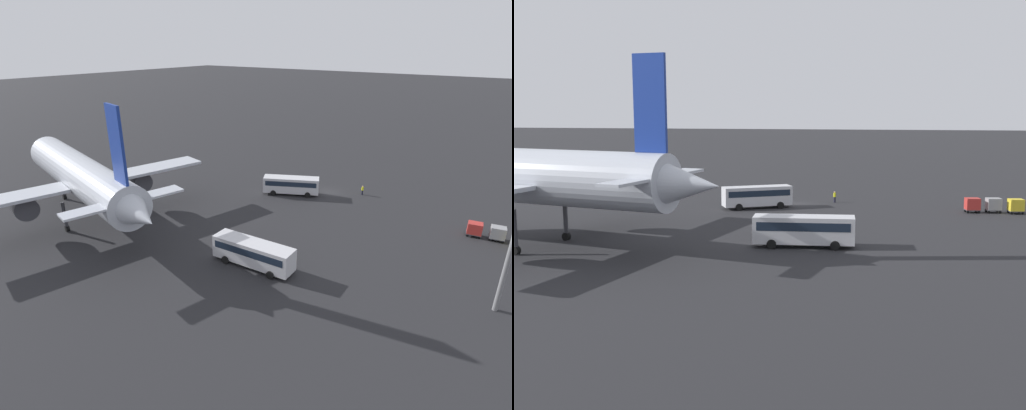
# 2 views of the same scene
# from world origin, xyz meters

# --- Properties ---
(ground_plane) EXTENTS (600.00, 600.00, 0.00)m
(ground_plane) POSITION_xyz_m (0.00, 0.00, 0.00)
(ground_plane) COLOR #232326
(airplane) EXTENTS (44.68, 37.58, 19.67)m
(airplane) POSITION_xyz_m (24.48, 33.84, 7.41)
(airplane) COLOR #B2B7C1
(airplane) RESTS_ON ground
(shuttle_bus_near) EXTENTS (10.18, 6.85, 3.20)m
(shuttle_bus_near) POSITION_xyz_m (5.23, 5.08, 1.92)
(shuttle_bus_near) COLOR silver
(shuttle_bus_near) RESTS_ON ground
(shuttle_bus_far) EXTENTS (10.81, 3.56, 3.30)m
(shuttle_bus_far) POSITION_xyz_m (-4.06, 29.68, 1.97)
(shuttle_bus_far) COLOR silver
(shuttle_bus_far) RESTS_ON ground
(worker_person) EXTENTS (0.38, 0.38, 1.74)m
(worker_person) POSITION_xyz_m (-5.64, -2.21, 0.87)
(worker_person) COLOR #1E1E2D
(worker_person) RESTS_ON ground
(cargo_cart_grey) EXTENTS (2.21, 1.94, 2.06)m
(cargo_cart_grey) POSITION_xyz_m (-28.04, 4.08, 1.19)
(cargo_cart_grey) COLOR #38383D
(cargo_cart_grey) RESTS_ON ground
(cargo_cart_red) EXTENTS (2.21, 1.94, 2.06)m
(cargo_cart_red) POSITION_xyz_m (-25.15, 4.44, 1.19)
(cargo_cart_red) COLOR #38383D
(cargo_cart_red) RESTS_ON ground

